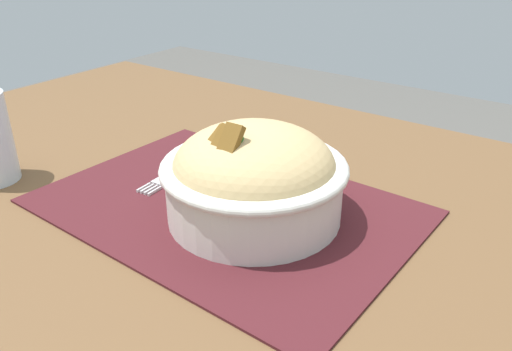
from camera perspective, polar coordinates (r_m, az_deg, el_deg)
name	(u,v)px	position (r m, az deg, el deg)	size (l,w,h in m)	color
table	(231,255)	(0.65, -2.75, -8.74)	(1.30, 0.82, 0.72)	brown
placemat	(226,206)	(0.62, -3.27, -3.34)	(0.43, 0.30, 0.00)	#47191E
bowl	(256,175)	(0.57, -0.04, 0.05)	(0.21, 0.21, 0.12)	silver
fork	(172,176)	(0.69, -9.21, -0.06)	(0.02, 0.12, 0.00)	silver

